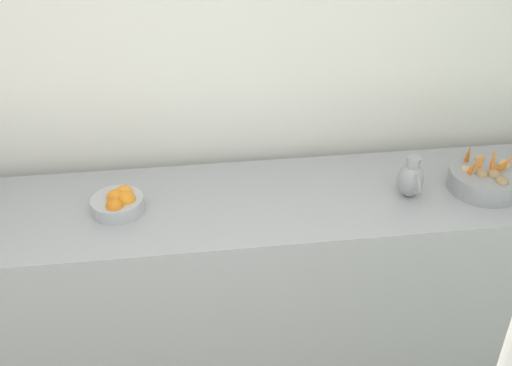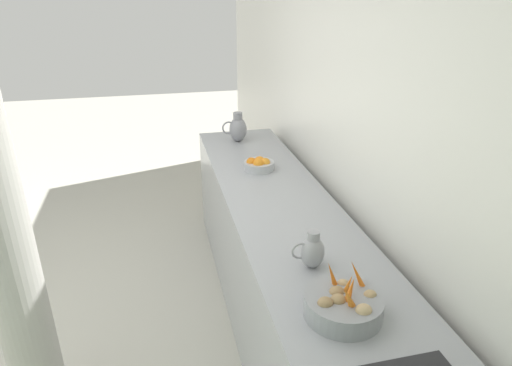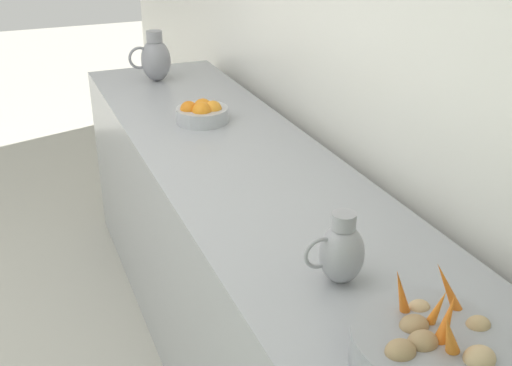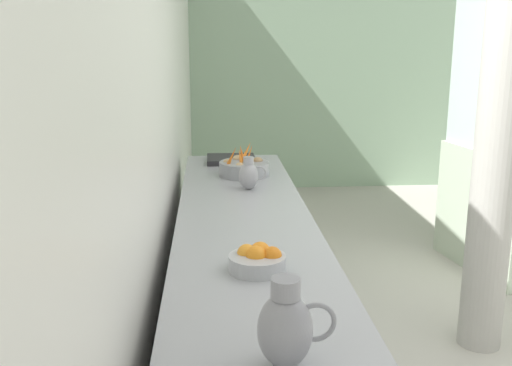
{
  "view_description": "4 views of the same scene",
  "coord_description": "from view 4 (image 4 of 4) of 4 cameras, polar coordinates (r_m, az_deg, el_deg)",
  "views": [
    {
      "loc": [
        0.64,
        -0.13,
        2.38
      ],
      "look_at": [
        -1.46,
        0.14,
        1.04
      ],
      "focal_mm": 41.87,
      "sensor_mm": 36.0,
      "label": 1
    },
    {
      "loc": [
        -0.78,
        2.5,
        2.15
      ],
      "look_at": [
        -1.35,
        0.1,
        1.07
      ],
      "focal_mm": 31.14,
      "sensor_mm": 36.0,
      "label": 2
    },
    {
      "loc": [
        -0.75,
        1.97,
        1.83
      ],
      "look_at": [
        -1.37,
        0.46,
        1.06
      ],
      "focal_mm": 44.14,
      "sensor_mm": 36.0,
      "label": 3
    },
    {
      "loc": [
        -1.66,
        -2.58,
        1.79
      ],
      "look_at": [
        -1.46,
        0.08,
        1.14
      ],
      "focal_mm": 42.09,
      "sensor_mm": 36.0,
      "label": 4
    }
  ],
  "objects": [
    {
      "name": "metal_pitcher_short",
      "position": [
        3.49,
        -0.68,
        0.8
      ],
      "size": [
        0.16,
        0.11,
        0.19
      ],
      "color": "#939399",
      "rests_on": "prep_counter"
    },
    {
      "name": "tile_wall_left",
      "position": [
        3.32,
        -9.36,
        8.48
      ],
      "size": [
        0.1,
        8.11,
        3.0
      ],
      "primitive_type": "cube",
      "color": "white",
      "rests_on": "ground_plane"
    },
    {
      "name": "vegetable_colander",
      "position": [
        3.84,
        -1.14,
        1.46
      ],
      "size": [
        0.32,
        0.32,
        0.22
      ],
      "color": "gray",
      "rests_on": "prep_counter"
    },
    {
      "name": "metal_pitcher_tall",
      "position": [
        1.64,
        2.88,
        -13.52
      ],
      "size": [
        0.21,
        0.15,
        0.25
      ],
      "color": "gray",
      "rests_on": "prep_counter"
    },
    {
      "name": "support_column",
      "position": [
        3.55,
        22.36,
        7.97
      ],
      "size": [
        0.25,
        0.25,
        3.0
      ],
      "primitive_type": "cylinder",
      "color": "#B2AFA8",
      "rests_on": "ground_plane"
    },
    {
      "name": "counter_sink_basin",
      "position": [
        4.28,
        -2.4,
        2.26
      ],
      "size": [
        0.34,
        0.3,
        0.04
      ],
      "primitive_type": "cube",
      "color": "#232326",
      "rests_on": "prep_counter"
    },
    {
      "name": "prep_counter",
      "position": [
        3.1,
        -0.99,
        -11.7
      ],
      "size": [
        0.67,
        3.29,
        0.93
      ],
      "primitive_type": "cube",
      "color": "#9EA0A5",
      "rests_on": "ground_plane"
    },
    {
      "name": "orange_bowl",
      "position": [
        2.3,
        0.18,
        -7.29
      ],
      "size": [
        0.22,
        0.22,
        0.1
      ],
      "color": "#ADAFB5",
      "rests_on": "prep_counter"
    }
  ]
}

